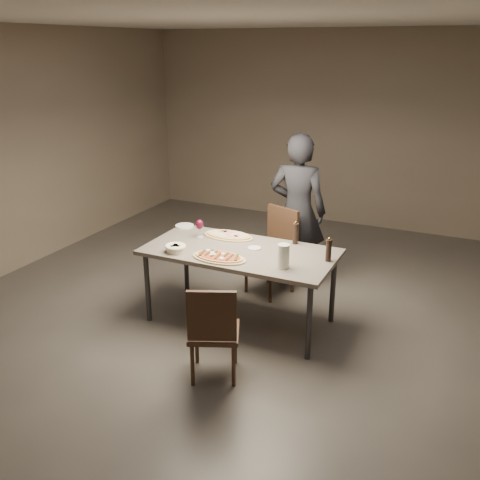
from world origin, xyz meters
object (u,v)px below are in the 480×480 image
at_px(ham_pizza, 228,235).
at_px(carafe, 284,256).
at_px(pepper_mill_left, 329,250).
at_px(chair_far, 276,246).
at_px(chair_near, 213,328).
at_px(bread_basket, 175,248).
at_px(diner, 298,211).
at_px(zucchini_pizza, 219,257).
at_px(dining_table, 240,256).

height_order(ham_pizza, carafe, carafe).
height_order(pepper_mill_left, chair_far, pepper_mill_left).
relative_size(chair_near, chair_far, 0.91).
bearing_deg(carafe, bread_basket, -176.01).
bearing_deg(pepper_mill_left, diner, 122.68).
bearing_deg(ham_pizza, chair_near, -61.04).
bearing_deg(diner, carafe, 98.10).
xyz_separation_m(bread_basket, diner, (0.72, 1.38, 0.07)).
bearing_deg(zucchini_pizza, dining_table, 92.73).
bearing_deg(dining_table, ham_pizza, 132.80).
distance_m(ham_pizza, diner, 0.92).
distance_m(ham_pizza, pepper_mill_left, 1.11).
distance_m(zucchini_pizza, bread_basket, 0.45).
xyz_separation_m(zucchini_pizza, ham_pizza, (-0.18, 0.56, -0.00)).
distance_m(dining_table, zucchini_pizza, 0.30).
xyz_separation_m(bread_basket, chair_near, (0.75, -0.69, -0.32)).
bearing_deg(dining_table, pepper_mill_left, 5.95).
bearing_deg(pepper_mill_left, chair_near, -119.33).
xyz_separation_m(chair_near, chair_far, (-0.18, 1.80, 0.05)).
bearing_deg(carafe, dining_table, 156.38).
xyz_separation_m(pepper_mill_left, diner, (-0.64, 0.99, 0.00)).
xyz_separation_m(dining_table, carafe, (0.52, -0.23, 0.16)).
bearing_deg(bread_basket, chair_near, -42.42).
bearing_deg(carafe, zucchini_pizza, -175.04).
xyz_separation_m(chair_far, diner, (0.15, 0.27, 0.34)).
bearing_deg(bread_basket, ham_pizza, 65.43).
bearing_deg(zucchini_pizza, carafe, 23.54).
relative_size(carafe, chair_near, 0.26).
bearing_deg(ham_pizza, chair_far, 67.84).
distance_m(bread_basket, carafe, 1.05).
height_order(zucchini_pizza, chair_far, chair_far).
relative_size(pepper_mill_left, chair_far, 0.24).
bearing_deg(pepper_mill_left, dining_table, -174.05).
xyz_separation_m(ham_pizza, pepper_mill_left, (1.09, -0.19, 0.09)).
xyz_separation_m(dining_table, ham_pizza, (-0.26, 0.28, 0.07)).
xyz_separation_m(bread_basket, chair_far, (0.57, 1.11, -0.27)).
relative_size(ham_pizza, carafe, 2.44).
xyz_separation_m(carafe, diner, (-0.33, 1.31, -0.00)).
xyz_separation_m(zucchini_pizza, pepper_mill_left, (0.91, 0.37, 0.09)).
height_order(bread_basket, chair_near, chair_near).
distance_m(carafe, chair_near, 0.90).
bearing_deg(pepper_mill_left, chair_far, 137.22).
distance_m(ham_pizza, chair_far, 0.66).
distance_m(chair_far, diner, 0.45).
relative_size(bread_basket, chair_far, 0.21).
height_order(dining_table, pepper_mill_left, pepper_mill_left).
distance_m(dining_table, diner, 1.11).
height_order(dining_table, bread_basket, bread_basket).
bearing_deg(dining_table, zucchini_pizza, -105.84).
bearing_deg(dining_table, bread_basket, -150.21).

